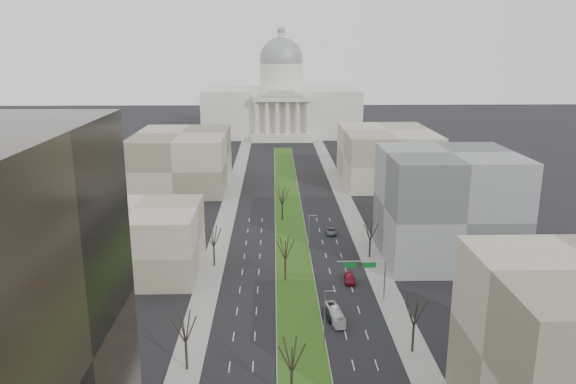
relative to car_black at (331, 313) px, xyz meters
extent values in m
plane|color=black|center=(-5.61, 56.27, -0.82)|extent=(600.00, 600.00, 0.00)
cube|color=#999993|center=(-5.61, 55.27, -0.75)|extent=(8.00, 222.00, 0.15)
cube|color=#275015|center=(-5.61, 55.27, -0.65)|extent=(7.70, 221.70, 0.06)
cube|color=gray|center=(-23.11, 31.27, -0.75)|extent=(5.00, 330.00, 0.15)
cube|color=gray|center=(11.89, 31.27, -0.75)|extent=(5.00, 330.00, 0.15)
cube|color=beige|center=(-5.61, 206.27, 11.18)|extent=(80.00, 40.00, 24.00)
cube|color=beige|center=(-5.61, 183.27, 1.18)|extent=(30.00, 6.00, 4.00)
cube|color=beige|center=(-5.61, 183.27, 20.18)|extent=(28.00, 5.00, 2.50)
cube|color=beige|center=(-5.61, 183.27, 22.18)|extent=(20.00, 5.00, 1.80)
cube|color=beige|center=(-5.61, 183.27, 23.78)|extent=(12.00, 5.00, 1.60)
cylinder|color=beige|center=(-5.61, 206.27, 29.18)|extent=(22.00, 22.00, 14.00)
sphere|color=gray|center=(-5.61, 206.27, 38.18)|extent=(22.00, 22.00, 22.00)
cylinder|color=beige|center=(-5.61, 206.27, 49.18)|extent=(4.00, 4.00, 4.00)
sphere|color=gray|center=(-5.61, 206.27, 52.18)|extent=(4.00, 4.00, 4.00)
cylinder|color=beige|center=(-18.11, 183.27, 11.18)|extent=(2.00, 2.00, 16.00)
cylinder|color=beige|center=(-13.11, 183.27, 11.18)|extent=(2.00, 2.00, 16.00)
cylinder|color=beige|center=(-8.11, 183.27, 11.18)|extent=(2.00, 2.00, 16.00)
cylinder|color=beige|center=(-3.11, 183.27, 11.18)|extent=(2.00, 2.00, 16.00)
cylinder|color=beige|center=(1.89, 183.27, 11.18)|extent=(2.00, 2.00, 16.00)
cylinder|color=beige|center=(6.89, 183.27, 11.18)|extent=(2.00, 2.00, 16.00)
cube|color=gray|center=(-38.61, 21.27, 6.18)|extent=(26.00, 22.00, 14.00)
cube|color=#5A5C5E|center=(28.39, 28.27, 11.18)|extent=(28.00, 26.00, 24.00)
cube|color=gray|center=(-40.61, 96.27, 8.18)|extent=(30.00, 40.00, 18.00)
cube|color=gray|center=(29.39, 101.27, 8.18)|extent=(30.00, 40.00, 18.00)
cylinder|color=black|center=(-22.81, -15.73, 1.34)|extent=(0.40, 0.40, 4.32)
cylinder|color=black|center=(-22.81, 24.27, 1.29)|extent=(0.40, 0.40, 4.22)
cylinder|color=black|center=(11.59, -11.73, 1.39)|extent=(0.40, 0.40, 4.42)
cylinder|color=black|center=(11.59, 28.27, 1.20)|extent=(0.40, 0.40, 4.03)
cylinder|color=black|center=(-7.61, 16.27, 1.34)|extent=(0.40, 0.40, 4.32)
cylinder|color=black|center=(-7.61, 56.27, 1.34)|extent=(0.40, 0.40, 4.32)
cylinder|color=gray|center=(-1.91, -8.73, 3.68)|extent=(0.20, 0.20, 9.00)
cylinder|color=gray|center=(-1.01, -8.73, 8.28)|extent=(1.80, 0.12, 0.12)
cylinder|color=gray|center=(-1.91, 31.27, 3.68)|extent=(0.20, 0.20, 9.00)
cylinder|color=gray|center=(-1.01, 31.27, 8.28)|extent=(1.80, 0.12, 0.12)
cylinder|color=gray|center=(10.59, 6.27, 3.18)|extent=(0.24, 0.24, 8.00)
cylinder|color=gray|center=(6.09, 6.27, 7.18)|extent=(9.00, 0.18, 0.18)
cube|color=#0C591E|center=(7.59, 6.35, 6.38)|extent=(2.60, 0.08, 1.00)
cube|color=#0C591E|center=(4.09, 6.35, 6.38)|extent=(2.20, 0.08, 1.00)
imported|color=black|center=(0.00, 0.00, 0.00)|extent=(2.31, 5.15, 1.64)
imported|color=maroon|center=(5.33, 14.99, -0.07)|extent=(2.43, 5.29, 1.50)
imported|color=#53575B|center=(4.53, 44.74, -0.10)|extent=(2.58, 5.27, 1.44)
imported|color=white|center=(0.70, -1.11, 0.29)|extent=(2.90, 8.15, 2.22)
camera|label=1|loc=(-9.81, -89.42, 45.67)|focal=35.00mm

